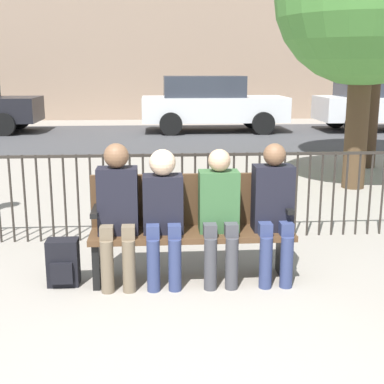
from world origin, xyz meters
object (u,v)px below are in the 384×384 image
backpack (63,263)px  parked_car_1 (211,103)px  seated_person_3 (273,206)px  park_bench (191,224)px  seated_person_1 (163,209)px  seated_person_2 (219,210)px  seated_person_0 (118,208)px

backpack → parked_car_1: 11.65m
seated_person_3 → backpack: size_ratio=2.98×
backpack → park_bench: bearing=6.0°
seated_person_1 → seated_person_3: (0.95, 0.00, 0.01)m
seated_person_2 → parked_car_1: size_ratio=0.28×
park_bench → seated_person_0: size_ratio=1.44×
park_bench → seated_person_1: size_ratio=1.50×
parked_car_1 → seated_person_2: bearing=-95.7°
seated_person_2 → seated_person_1: bearing=180.0°
seated_person_0 → seated_person_1: (0.38, -0.00, -0.02)m
seated_person_3 → backpack: bearing=179.6°
seated_person_2 → backpack: (-1.35, 0.01, -0.45)m
seated_person_3 → backpack: 1.88m
seated_person_3 → seated_person_2: bearing=-179.7°
seated_person_2 → seated_person_3: seated_person_3 is taller
seated_person_0 → seated_person_2: 0.86m
park_bench → seated_person_2: 0.31m
seated_person_0 → seated_person_3: (1.33, -0.00, -0.01)m
park_bench → seated_person_3: (0.70, -0.13, 0.18)m
seated_person_2 → seated_person_3: 0.47m
park_bench → seated_person_3: seated_person_3 is taller
seated_person_3 → parked_car_1: (0.67, 11.37, 0.17)m
park_bench → backpack: (-1.12, -0.12, -0.29)m
backpack → seated_person_3: bearing=-0.4°
seated_person_0 → seated_person_2: (0.86, -0.00, -0.04)m
park_bench → seated_person_0: (-0.63, -0.13, 0.19)m
seated_person_1 → seated_person_2: (0.48, -0.00, -0.01)m
seated_person_1 → backpack: 0.98m
parked_car_1 → seated_person_1: bearing=-98.1°
park_bench → seated_person_3: bearing=-10.4°
seated_person_1 → parked_car_1: 11.49m
seated_person_2 → backpack: bearing=179.4°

